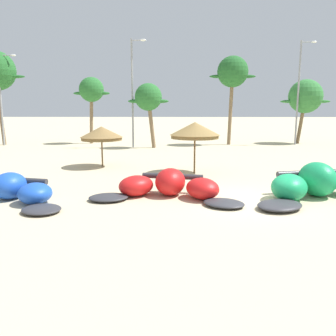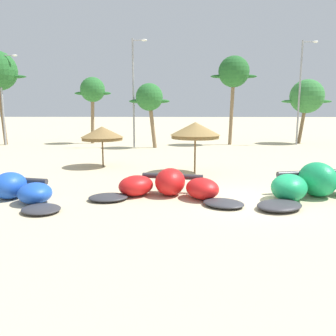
{
  "view_description": "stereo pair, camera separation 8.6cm",
  "coord_description": "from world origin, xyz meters",
  "px_view_note": "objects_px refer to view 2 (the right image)",
  "views": [
    {
      "loc": [
        -3.09,
        -13.9,
        3.78
      ],
      "look_at": [
        -3.43,
        2.0,
        1.0
      ],
      "focal_mm": 36.86,
      "sensor_mm": 36.0,
      "label": 1
    },
    {
      "loc": [
        -3.0,
        -13.9,
        3.78
      ],
      "look_at": [
        -3.43,
        2.0,
        1.0
      ],
      "focal_mm": 36.86,
      "sensor_mm": 36.0,
      "label": 2
    }
  ],
  "objects_px": {
    "palm_center_right": "(307,97)",
    "lamppost_west": "(3,95)",
    "beach_umbrella_middle": "(195,130)",
    "kite_left_of_center": "(323,185)",
    "kite_left": "(169,187)",
    "palm_left_of_gap": "(149,98)",
    "lamppost_west_center": "(134,89)",
    "lamppost_east_center": "(301,88)",
    "palm_center_left": "(234,73)",
    "beach_umbrella_near_van": "(102,133)",
    "palm_left": "(93,91)",
    "kite_far_left": "(4,190)"
  },
  "relations": [
    {
      "from": "palm_center_left",
      "to": "lamppost_west_center",
      "type": "height_order",
      "value": "lamppost_west_center"
    },
    {
      "from": "beach_umbrella_near_van",
      "to": "lamppost_east_center",
      "type": "bearing_deg",
      "value": 39.07
    },
    {
      "from": "palm_left_of_gap",
      "to": "lamppost_west_center",
      "type": "height_order",
      "value": "lamppost_west_center"
    },
    {
      "from": "lamppost_west_center",
      "to": "palm_center_left",
      "type": "bearing_deg",
      "value": 15.81
    },
    {
      "from": "beach_umbrella_near_van",
      "to": "lamppost_west",
      "type": "xyz_separation_m",
      "value": [
        -12.56,
        12.64,
        2.88
      ]
    },
    {
      "from": "palm_left_of_gap",
      "to": "lamppost_west_center",
      "type": "bearing_deg",
      "value": 168.67
    },
    {
      "from": "kite_far_left",
      "to": "lamppost_west_center",
      "type": "bearing_deg",
      "value": 81.19
    },
    {
      "from": "kite_left_of_center",
      "to": "lamppost_west",
      "type": "xyz_separation_m",
      "value": [
        -23.54,
        20.34,
        4.48
      ]
    },
    {
      "from": "beach_umbrella_middle",
      "to": "lamppost_west",
      "type": "height_order",
      "value": "lamppost_west"
    },
    {
      "from": "beach_umbrella_near_van",
      "to": "palm_center_right",
      "type": "relative_size",
      "value": 0.4
    },
    {
      "from": "palm_center_right",
      "to": "lamppost_west",
      "type": "relative_size",
      "value": 0.75
    },
    {
      "from": "kite_left",
      "to": "kite_left_of_center",
      "type": "height_order",
      "value": "kite_left_of_center"
    },
    {
      "from": "beach_umbrella_near_van",
      "to": "kite_left_of_center",
      "type": "bearing_deg",
      "value": -35.01
    },
    {
      "from": "kite_far_left",
      "to": "lamppost_east_center",
      "type": "bearing_deg",
      "value": 48.89
    },
    {
      "from": "beach_umbrella_near_van",
      "to": "palm_center_left",
      "type": "distance_m",
      "value": 18.19
    },
    {
      "from": "beach_umbrella_middle",
      "to": "lamppost_west",
      "type": "relative_size",
      "value": 0.33
    },
    {
      "from": "palm_center_right",
      "to": "lamppost_east_center",
      "type": "xyz_separation_m",
      "value": [
        -1.15,
        -1.35,
        0.79
      ]
    },
    {
      "from": "beach_umbrella_middle",
      "to": "lamppost_west_center",
      "type": "height_order",
      "value": "lamppost_west_center"
    },
    {
      "from": "kite_left",
      "to": "lamppost_west_center",
      "type": "relative_size",
      "value": 0.66
    },
    {
      "from": "kite_left",
      "to": "lamppost_east_center",
      "type": "height_order",
      "value": "lamppost_east_center"
    },
    {
      "from": "kite_left",
      "to": "palm_center_left",
      "type": "distance_m",
      "value": 23.44
    },
    {
      "from": "lamppost_west",
      "to": "lamppost_west_center",
      "type": "height_order",
      "value": "lamppost_west_center"
    },
    {
      "from": "kite_left",
      "to": "palm_left",
      "type": "distance_m",
      "value": 24.68
    },
    {
      "from": "lamppost_east_center",
      "to": "lamppost_west",
      "type": "bearing_deg",
      "value": -177.27
    },
    {
      "from": "palm_left_of_gap",
      "to": "lamppost_west",
      "type": "relative_size",
      "value": 0.67
    },
    {
      "from": "kite_far_left",
      "to": "beach_umbrella_near_van",
      "type": "height_order",
      "value": "beach_umbrella_near_van"
    },
    {
      "from": "kite_left",
      "to": "lamppost_west",
      "type": "height_order",
      "value": "lamppost_west"
    },
    {
      "from": "palm_center_right",
      "to": "lamppost_east_center",
      "type": "relative_size",
      "value": 0.65
    },
    {
      "from": "kite_far_left",
      "to": "lamppost_west",
      "type": "distance_m",
      "value": 23.88
    },
    {
      "from": "kite_left_of_center",
      "to": "palm_center_right",
      "type": "distance_m",
      "value": 24.68
    },
    {
      "from": "beach_umbrella_middle",
      "to": "palm_center_left",
      "type": "distance_m",
      "value": 17.36
    },
    {
      "from": "kite_left",
      "to": "beach_umbrella_near_van",
      "type": "xyz_separation_m",
      "value": [
        -4.47,
        7.65,
        1.71
      ]
    },
    {
      "from": "palm_left",
      "to": "palm_left_of_gap",
      "type": "bearing_deg",
      "value": -32.36
    },
    {
      "from": "palm_center_right",
      "to": "palm_left_of_gap",
      "type": "bearing_deg",
      "value": -164.57
    },
    {
      "from": "kite_left_of_center",
      "to": "palm_center_left",
      "type": "relative_size",
      "value": 0.81
    },
    {
      "from": "palm_center_left",
      "to": "lamppost_east_center",
      "type": "xyz_separation_m",
      "value": [
        6.84,
        0.11,
        -1.53
      ]
    },
    {
      "from": "kite_left",
      "to": "kite_left_of_center",
      "type": "xyz_separation_m",
      "value": [
        6.51,
        -0.04,
        0.11
      ]
    },
    {
      "from": "beach_umbrella_near_van",
      "to": "palm_left_of_gap",
      "type": "height_order",
      "value": "palm_left_of_gap"
    },
    {
      "from": "kite_left_of_center",
      "to": "palm_center_right",
      "type": "relative_size",
      "value": 1.08
    },
    {
      "from": "kite_far_left",
      "to": "palm_center_left",
      "type": "distance_m",
      "value": 26.66
    },
    {
      "from": "palm_center_left",
      "to": "lamppost_west_center",
      "type": "relative_size",
      "value": 0.89
    },
    {
      "from": "beach_umbrella_middle",
      "to": "palm_left",
      "type": "bearing_deg",
      "value": 120.44
    },
    {
      "from": "palm_center_left",
      "to": "lamppost_west",
      "type": "distance_m",
      "value": 23.19
    },
    {
      "from": "kite_left_of_center",
      "to": "palm_center_left",
      "type": "bearing_deg",
      "value": 91.29
    },
    {
      "from": "lamppost_west",
      "to": "lamppost_east_center",
      "type": "height_order",
      "value": "lamppost_east_center"
    },
    {
      "from": "beach_umbrella_middle",
      "to": "lamppost_west",
      "type": "bearing_deg",
      "value": 141.36
    },
    {
      "from": "beach_umbrella_near_van",
      "to": "palm_left",
      "type": "xyz_separation_m",
      "value": [
        -4.13,
        14.91,
        3.38
      ]
    },
    {
      "from": "kite_left",
      "to": "beach_umbrella_middle",
      "type": "bearing_deg",
      "value": 75.91
    },
    {
      "from": "beach_umbrella_near_van",
      "to": "beach_umbrella_middle",
      "type": "height_order",
      "value": "beach_umbrella_middle"
    },
    {
      "from": "kite_left_of_center",
      "to": "beach_umbrella_near_van",
      "type": "height_order",
      "value": "beach_umbrella_near_van"
    }
  ]
}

